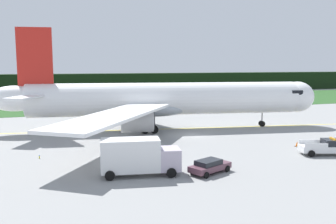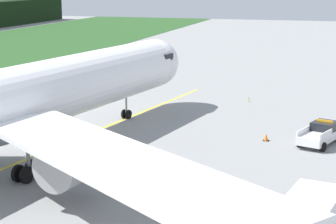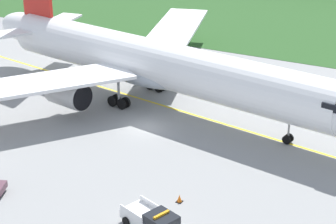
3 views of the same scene
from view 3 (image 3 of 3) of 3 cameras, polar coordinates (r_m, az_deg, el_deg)
ground at (r=60.16m, az=-2.28°, el=-1.55°), size 320.00×320.00×0.00m
grass_verge at (r=102.84m, az=11.82°, el=8.58°), size 320.00×41.76×0.04m
taxiway_centerline_main at (r=65.89m, az=-0.86°, el=0.75°), size 66.46×11.40×0.01m
airliner at (r=64.82m, az=-1.52°, el=4.73°), size 51.46×50.52×15.53m
ops_pickup_truck at (r=43.65m, az=-1.31°, el=-10.62°), size 5.69×3.65×1.94m
apron_cone at (r=47.47m, az=1.12°, el=-8.42°), size 0.51×0.51×0.64m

